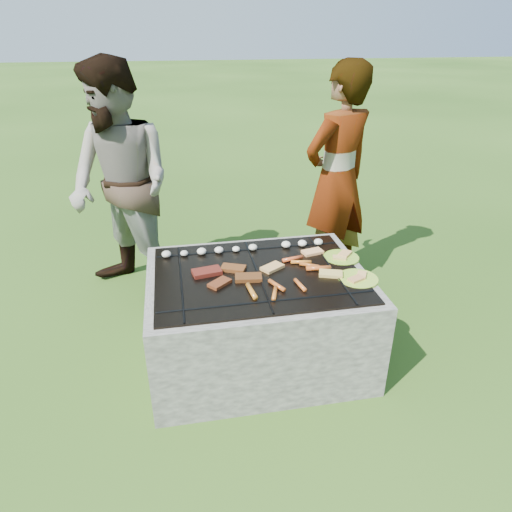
{
  "coord_description": "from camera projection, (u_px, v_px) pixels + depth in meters",
  "views": [
    {
      "loc": [
        -0.44,
        -2.32,
        1.91
      ],
      "look_at": [
        0.0,
        0.05,
        0.7
      ],
      "focal_mm": 32.0,
      "sensor_mm": 36.0,
      "label": 1
    }
  ],
  "objects": [
    {
      "name": "lawn",
      "position": [
        257.0,
        355.0,
        2.97
      ],
      "size": [
        60.0,
        60.0,
        0.0
      ],
      "primitive_type": "plane",
      "color": "#224310",
      "rests_on": "ground"
    },
    {
      "name": "fire_pit",
      "position": [
        257.0,
        319.0,
        2.85
      ],
      "size": [
        1.3,
        1.0,
        0.62
      ],
      "color": "#A0998E",
      "rests_on": "ground"
    },
    {
      "name": "mushrooms",
      "position": [
        245.0,
        248.0,
        2.96
      ],
      "size": [
        1.06,
        0.06,
        0.04
      ],
      "color": "beige",
      "rests_on": "fire_pit"
    },
    {
      "name": "pork_slabs",
      "position": [
        226.0,
        274.0,
        2.66
      ],
      "size": [
        0.4,
        0.3,
        0.02
      ],
      "color": "maroon",
      "rests_on": "fire_pit"
    },
    {
      "name": "sausages",
      "position": [
        290.0,
        276.0,
        2.64
      ],
      "size": [
        0.54,
        0.47,
        0.03
      ],
      "color": "red",
      "rests_on": "fire_pit"
    },
    {
      "name": "bread_on_grate",
      "position": [
        305.0,
        264.0,
        2.78
      ],
      "size": [
        0.48,
        0.41,
        0.02
      ],
      "color": "#DCAD71",
      "rests_on": "fire_pit"
    },
    {
      "name": "plate_far",
      "position": [
        341.0,
        257.0,
        2.89
      ],
      "size": [
        0.23,
        0.23,
        0.03
      ],
      "color": "gold",
      "rests_on": "fire_pit"
    },
    {
      "name": "plate_near",
      "position": [
        358.0,
        279.0,
        2.64
      ],
      "size": [
        0.28,
        0.28,
        0.03
      ],
      "color": "yellow",
      "rests_on": "fire_pit"
    },
    {
      "name": "cook",
      "position": [
        337.0,
        180.0,
        3.5
      ],
      "size": [
        0.75,
        0.65,
        1.73
      ],
      "primitive_type": "imported",
      "rotation": [
        0.0,
        0.0,
        3.6
      ],
      "color": "#A59589",
      "rests_on": "ground"
    },
    {
      "name": "bystander",
      "position": [
        121.0,
        186.0,
        3.3
      ],
      "size": [
        1.07,
        1.08,
        1.76
      ],
      "primitive_type": "imported",
      "rotation": [
        0.0,
        0.0,
        -0.84
      ],
      "color": "gray",
      "rests_on": "ground"
    }
  ]
}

